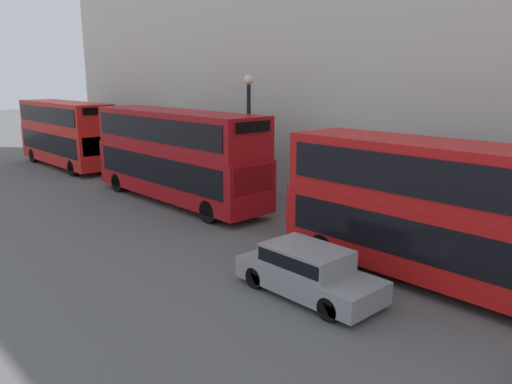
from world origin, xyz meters
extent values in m
cube|color=red|center=(1.60, 5.25, 1.37)|extent=(2.55, 11.29, 2.03)
cube|color=red|center=(1.60, 5.25, 3.31)|extent=(2.50, 11.06, 1.86)
cube|color=black|center=(1.60, 5.25, 1.61)|extent=(2.59, 10.38, 1.14)
cube|color=black|center=(1.60, 5.25, 3.40)|extent=(2.59, 10.38, 1.11)
cylinder|color=black|center=(0.48, 9.29, 0.50)|extent=(0.30, 1.00, 1.00)
cylinder|color=black|center=(2.73, 9.29, 0.50)|extent=(0.30, 1.00, 1.00)
cube|color=#A80F14|center=(1.60, 19.56, 1.50)|extent=(2.55, 11.23, 2.30)
cube|color=#A80F14|center=(1.60, 19.56, 3.56)|extent=(2.50, 11.00, 1.83)
cube|color=black|center=(1.60, 19.56, 1.77)|extent=(2.59, 10.33, 1.29)
cube|color=black|center=(1.60, 19.56, 3.65)|extent=(2.59, 10.33, 1.10)
cube|color=black|center=(1.60, 13.97, 1.96)|extent=(2.17, 0.06, 1.15)
cube|color=black|center=(1.60, 13.97, 4.11)|extent=(1.78, 0.06, 0.44)
cylinder|color=black|center=(0.48, 15.54, 0.50)|extent=(0.30, 1.00, 1.00)
cylinder|color=black|center=(2.73, 15.54, 0.50)|extent=(0.30, 1.00, 1.00)
cylinder|color=black|center=(0.48, 23.57, 0.50)|extent=(0.30, 1.00, 1.00)
cylinder|color=black|center=(2.73, 23.57, 0.50)|extent=(0.30, 1.00, 1.00)
cube|color=red|center=(1.60, 32.90, 1.49)|extent=(2.55, 10.05, 2.28)
cube|color=red|center=(1.60, 32.90, 3.52)|extent=(2.50, 9.85, 1.78)
cube|color=black|center=(1.60, 32.90, 1.76)|extent=(2.59, 9.24, 1.28)
cube|color=black|center=(1.60, 32.90, 3.61)|extent=(2.59, 9.24, 1.07)
cube|color=black|center=(1.60, 27.90, 1.95)|extent=(2.17, 0.06, 1.14)
cube|color=black|center=(1.60, 27.90, 4.05)|extent=(1.78, 0.06, 0.43)
cylinder|color=black|center=(0.48, 29.47, 0.50)|extent=(0.30, 1.00, 1.00)
cylinder|color=black|center=(2.73, 29.47, 0.50)|extent=(0.30, 1.00, 1.00)
cylinder|color=black|center=(0.48, 36.32, 0.50)|extent=(0.30, 1.00, 1.00)
cylinder|color=black|center=(2.73, 36.32, 0.50)|extent=(0.30, 1.00, 1.00)
cube|color=gray|center=(-1.80, 7.94, 0.49)|extent=(1.79, 4.31, 0.63)
cube|color=gray|center=(-1.80, 8.05, 1.11)|extent=(1.57, 2.37, 0.60)
cube|color=black|center=(-1.80, 8.05, 1.14)|extent=(1.61, 2.25, 0.38)
cylinder|color=black|center=(-2.58, 6.56, 0.32)|extent=(0.22, 0.64, 0.64)
cylinder|color=black|center=(-1.02, 6.56, 0.32)|extent=(0.22, 0.64, 0.64)
cylinder|color=black|center=(-2.58, 9.32, 0.32)|extent=(0.22, 0.64, 0.64)
cylinder|color=black|center=(-1.02, 9.32, 0.32)|extent=(0.22, 0.64, 0.64)
cylinder|color=black|center=(3.21, 16.06, 2.85)|extent=(0.18, 0.18, 5.70)
sphere|color=beige|center=(3.21, 16.06, 5.92)|extent=(0.44, 0.44, 0.44)
cylinder|color=#26262D|center=(4.11, 32.00, 0.71)|extent=(0.36, 0.36, 1.42)
sphere|color=tan|center=(4.11, 32.00, 1.53)|extent=(0.22, 0.22, 0.22)
camera|label=1|loc=(-11.83, -0.75, 6.07)|focal=35.00mm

